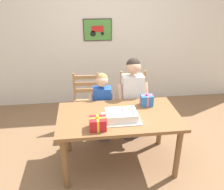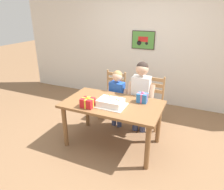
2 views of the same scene
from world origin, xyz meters
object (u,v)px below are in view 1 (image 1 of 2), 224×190
chair_left (87,104)px  chair_right (134,101)px  child_older (132,92)px  dining_table (119,122)px  birthday_cake (121,116)px  child_younger (102,101)px  gift_box_beside_cake (98,123)px  gift_box_red_large (147,100)px

chair_left → chair_right: size_ratio=1.00×
child_older → chair_left: bearing=154.2°
dining_table → chair_left: size_ratio=1.60×
birthday_cake → child_younger: (-0.17, 0.64, -0.12)m
gift_box_beside_cake → chair_right: (0.65, 1.13, -0.32)m
gift_box_beside_cake → chair_right: 1.34m
chair_right → dining_table: bearing=-113.7°
child_older → child_younger: child_older is taller
chair_left → dining_table: bearing=-66.6°
chair_left → chair_right: 0.75m
chair_right → child_older: bearing=-107.4°
dining_table → birthday_cake: bearing=-81.3°
child_younger → chair_left: bearing=125.0°
child_younger → gift_box_red_large: bearing=-31.0°
gift_box_beside_cake → child_older: size_ratio=0.15×
birthday_cake → chair_right: bearing=69.3°
dining_table → chair_right: 0.95m
gift_box_beside_cake → chair_left: size_ratio=0.20×
gift_box_red_large → child_younger: 0.66m
gift_box_red_large → child_older: bearing=109.8°
dining_table → child_older: child_older is taller
birthday_cake → child_younger: bearing=104.6°
chair_left → chair_right: (0.75, 0.00, 0.00)m
gift_box_red_large → chair_left: (-0.77, 0.65, -0.33)m
dining_table → child_younger: (-0.15, 0.55, 0.02)m
dining_table → gift_box_red_large: (0.40, 0.21, 0.17)m
birthday_cake → chair_left: chair_left is taller
dining_table → chair_right: chair_right is taller
dining_table → birthday_cake: size_ratio=3.36×
birthday_cake → gift_box_beside_cake: (-0.29, -0.17, 0.02)m
birthday_cake → child_younger: 0.68m
gift_box_red_large → child_older: (-0.12, 0.33, -0.03)m
gift_box_red_large → child_younger: (-0.55, 0.33, -0.15)m
birthday_cake → chair_left: bearing=112.0°
gift_box_beside_cake → chair_right: size_ratio=0.20×
dining_table → child_older: 0.63m
chair_right → birthday_cake: bearing=-110.7°
dining_table → birthday_cake: 0.18m
gift_box_beside_cake → child_younger: 0.83m
birthday_cake → chair_left: size_ratio=0.48×
child_younger → child_older: bearing=-0.1°
gift_box_red_large → chair_left: bearing=140.0°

